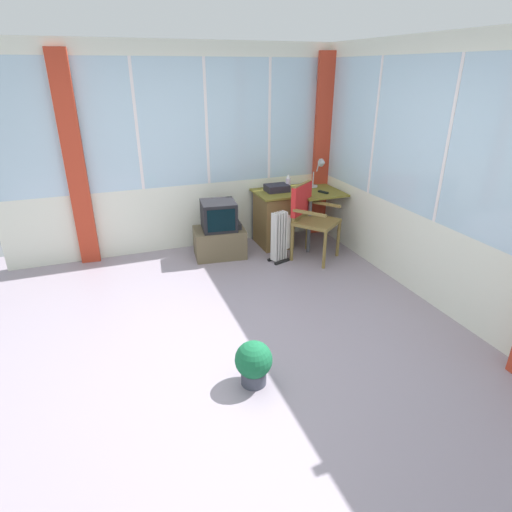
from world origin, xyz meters
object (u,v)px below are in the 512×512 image
Objects in this scene: wooden_armchair at (308,211)px; tv_on_stand at (220,232)px; space_heater at (281,236)px; tv_remote at (323,192)px; spray_bottle at (288,182)px; paper_tray at (277,188)px; desk at (276,217)px; potted_plant at (254,362)px; desk_lamp at (320,168)px.

wooden_armchair is 1.30× the size of tv_on_stand.
tv_remote is at bearing 22.32° from space_heater.
spray_bottle is 0.18m from paper_tray.
space_heater is at bearing -107.63° from paper_tray.
desk reaches higher than potted_plant.
paper_tray reaches higher than tv_remote.
space_heater is at bearing -120.64° from spray_bottle.
desk_lamp is 1.34× the size of paper_tray.
desk_lamp is at bearing 34.95° from space_heater.
wooden_armchair is 1.47× the size of space_heater.
paper_tray is 0.46× the size of space_heater.
desk_lamp is 3.35m from potted_plant.
space_heater is at bearing -31.81° from tv_on_stand.
space_heater is at bearing 61.40° from potted_plant.
desk_lamp reaches higher than space_heater.
tv_remote is 0.62m from paper_tray.
paper_tray is at bearing -176.03° from spray_bottle.
paper_tray is 0.63m from wooden_armchair.
tv_remote is 1.47m from tv_on_stand.
desk_lamp is at bearing 2.62° from desk.
wooden_armchair is at bearing 1.91° from space_heater.
paper_tray is at bearing 72.37° from space_heater.
tv_remote is at bearing -4.78° from tv_on_stand.
spray_bottle is at bearing 3.97° from paper_tray.
spray_bottle is 0.87m from space_heater.
space_heater is 1.76× the size of potted_plant.
tv_remote reaches higher than tv_on_stand.
wooden_armchair is (0.18, -0.58, -0.17)m from paper_tray.
paper_tray is at bearing 107.48° from wooden_armchair.
desk is at bearing -177.38° from desk_lamp.
paper_tray is 0.32× the size of wooden_armchair.
desk_lamp reaches higher than paper_tray.
desk is 1.54× the size of tv_on_stand.
desk is 0.57m from space_heater.
desk is 0.84m from tv_on_stand.
desk is at bearing 8.62° from tv_on_stand.
spray_bottle reaches higher than potted_plant.
desk_lamp is at bearing 5.98° from tv_on_stand.
spray_bottle is at bearing 10.16° from tv_on_stand.
tv_remote reaches higher than space_heater.
desk is at bearing 111.57° from wooden_armchair.
paper_tray is (-0.63, 0.02, -0.22)m from desk_lamp.
desk_lamp is at bearing -3.43° from spray_bottle.
tv_remote is at bearing -108.23° from desk_lamp.
space_heater is (0.67, -0.42, 0.01)m from tv_on_stand.
spray_bottle is 0.33× the size of space_heater.
tv_remote is 0.89m from space_heater.
desk_lamp is 1.10× the size of potted_plant.
potted_plant is (-1.93, -2.61, -0.80)m from desk_lamp.
space_heater is (-0.73, -0.30, -0.42)m from tv_remote.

